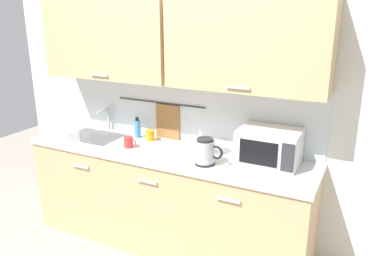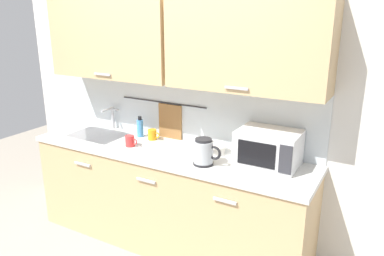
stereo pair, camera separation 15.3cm
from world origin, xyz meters
The scene contains 9 objects.
counter_unit centered at (-0.01, 0.30, 0.46)m, with size 2.53×0.64×0.90m.
back_wall_assembly centered at (0.00, 0.53, 1.52)m, with size 3.70×0.41×2.50m.
sink_faucet centered at (-0.80, 0.53, 1.04)m, with size 0.09×0.17×0.22m.
microwave centered at (0.85, 0.41, 1.04)m, with size 0.46×0.35×0.27m.
electric_kettle centered at (0.42, 0.17, 1.00)m, with size 0.23×0.16×0.21m.
dish_soap_bottle centered at (-0.41, 0.48, 0.99)m, with size 0.06×0.06×0.20m.
mug_near_sink centered at (-0.33, 0.22, 0.95)m, with size 0.12×0.08×0.09m.
mixing_bowl centered at (0.38, 0.44, 0.94)m, with size 0.21×0.21×0.08m.
mug_by_kettle centered at (-0.26, 0.46, 0.95)m, with size 0.12×0.08×0.09m.
Camera 2 is at (1.67, -2.23, 2.03)m, focal length 35.42 mm.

